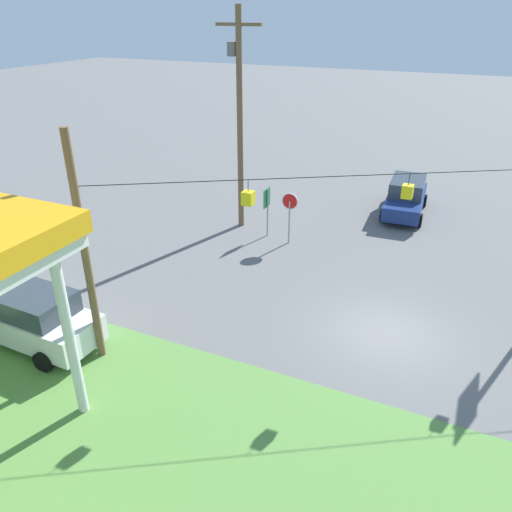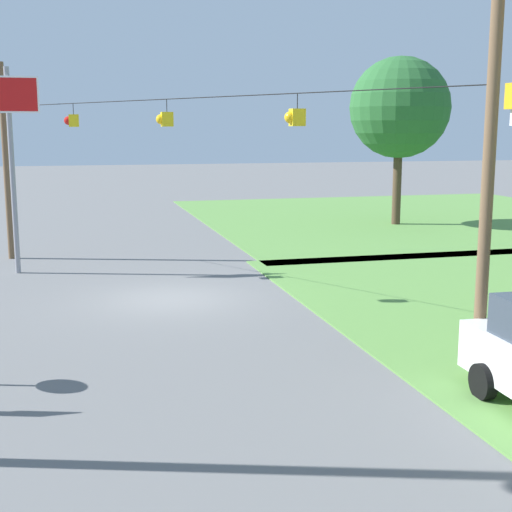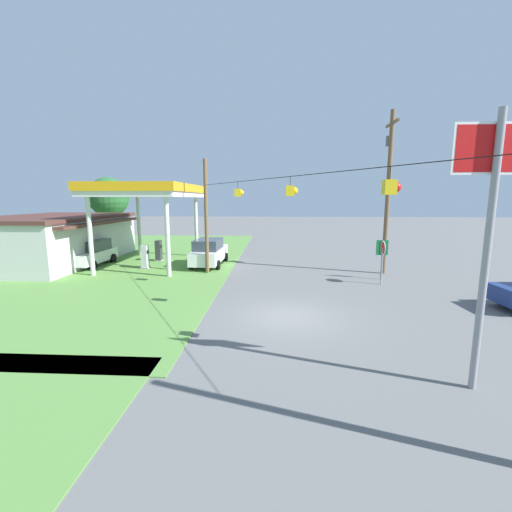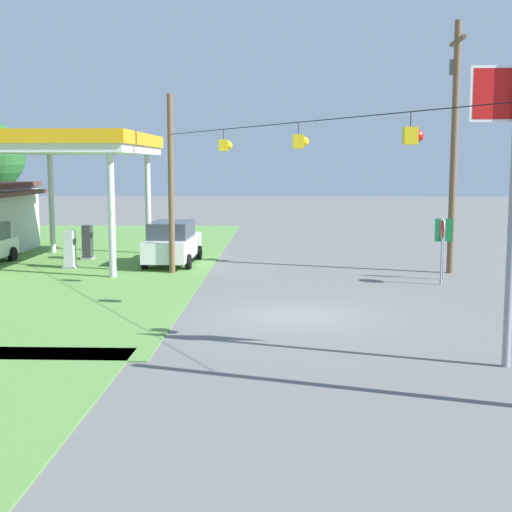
# 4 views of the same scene
# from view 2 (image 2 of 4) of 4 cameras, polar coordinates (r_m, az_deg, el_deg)

# --- Properties ---
(ground_plane) EXTENTS (160.00, 160.00, 0.00)m
(ground_plane) POSITION_cam_2_polar(r_m,az_deg,el_deg) (20.95, -6.82, -3.45)
(ground_plane) COLOR slate
(grass_verge_opposite_corner) EXTENTS (24.00, 24.00, 0.04)m
(grass_verge_opposite_corner) POSITION_cam_2_polar(r_m,az_deg,el_deg) (41.01, 12.69, 3.06)
(grass_verge_opposite_corner) COLOR #5B8E42
(grass_verge_opposite_corner) RESTS_ON ground
(stop_sign_overhead) EXTENTS (0.22, 1.99, 6.91)m
(stop_sign_overhead) POSITION_cam_2_polar(r_m,az_deg,el_deg) (25.38, -19.11, 9.57)
(stop_sign_overhead) COLOR gray
(stop_sign_overhead) RESTS_ON ground
(signal_span_gantry) EXTENTS (16.59, 10.24, 7.32)m
(signal_span_gantry) POSITION_cam_2_polar(r_m,az_deg,el_deg) (20.39, -7.09, 7.41)
(signal_span_gantry) COLOR brown
(signal_span_gantry) RESTS_ON ground
(tree_west_verge) EXTENTS (5.07, 5.07, 8.49)m
(tree_west_verge) POSITION_cam_2_polar(r_m,az_deg,el_deg) (37.33, 11.42, 11.53)
(tree_west_verge) COLOR #4C3828
(tree_west_verge) RESTS_ON ground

